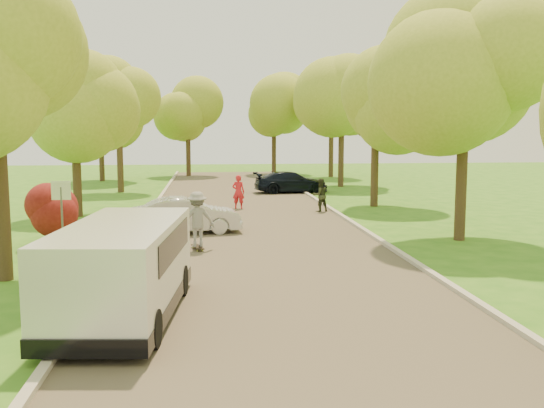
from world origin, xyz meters
name	(u,v)px	position (x,y,z in m)	size (l,w,h in m)	color
ground	(273,283)	(0.00, 0.00, 0.00)	(100.00, 100.00, 0.00)	#31701A
road	(250,229)	(0.00, 8.00, 0.01)	(8.00, 60.00, 0.01)	#4C4438
curb_left	(139,229)	(-4.05, 8.00, 0.06)	(0.18, 60.00, 0.12)	#B2AD9E
curb_right	(357,225)	(4.05, 8.00, 0.06)	(0.18, 60.00, 0.12)	#B2AD9E
street_sign	(61,202)	(-5.80, 4.00, 1.56)	(0.55, 0.06, 2.17)	#59595E
red_shrub	(57,211)	(-6.30, 5.50, 1.10)	(1.70, 1.70, 1.95)	#382619
tree_l_mida	(3,65)	(-6.30, 1.00, 5.17)	(4.71, 4.60, 7.39)	#382619
tree_l_midb	(79,107)	(-6.81, 12.00, 4.59)	(4.30, 4.20, 6.62)	#382619
tree_l_far	(122,98)	(-6.39, 22.00, 5.47)	(4.92, 4.80, 7.79)	#382619
tree_r_mida	(472,71)	(7.02, 5.00, 5.54)	(5.13, 5.00, 7.95)	#382619
tree_r_midb	(380,103)	(6.60, 14.00, 4.88)	(4.51, 4.40, 7.01)	#382619
tree_r_far	(345,95)	(7.23, 24.00, 5.83)	(5.33, 5.20, 8.34)	#382619
tree_bg_a	(103,106)	(-8.78, 30.00, 5.31)	(5.12, 5.00, 7.72)	#382619
tree_bg_b	(334,105)	(8.22, 32.00, 5.54)	(5.12, 5.00, 7.95)	#382619
tree_bg_c	(190,112)	(-2.79, 34.00, 5.02)	(4.92, 4.80, 7.33)	#382619
tree_bg_d	(277,109)	(4.22, 36.00, 5.31)	(5.12, 5.00, 7.72)	#382619
minivan	(123,269)	(-3.20, -2.38, 0.99)	(2.49, 5.20, 1.87)	silver
silver_sedan	(186,215)	(-2.30, 7.32, 0.64)	(1.35, 3.86, 1.27)	silver
dark_sedan	(291,182)	(3.30, 20.60, 0.62)	(1.74, 4.27, 1.24)	black
longboard	(198,247)	(-1.87, 4.22, 0.09)	(0.44, 0.90, 0.10)	black
skateboarder	(197,219)	(-1.87, 4.22, 0.95)	(1.09, 0.63, 1.69)	gray
person_striped	(238,192)	(-0.12, 13.75, 0.79)	(0.58, 0.38, 1.58)	red
person_olive	(320,195)	(3.46, 12.34, 0.75)	(0.73, 0.57, 1.49)	#2C321E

